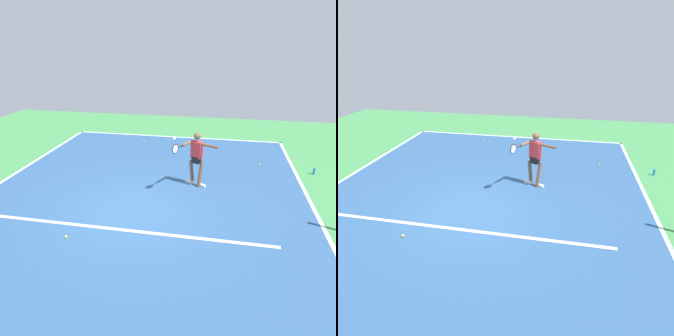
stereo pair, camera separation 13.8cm
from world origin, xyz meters
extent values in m
plane|color=#428E4C|center=(0.00, 0.00, 0.00)|extent=(21.58, 21.58, 0.00)
cube|color=#2D5484|center=(0.00, 0.00, 0.00)|extent=(9.54, 13.44, 0.00)
cube|color=white|center=(0.00, -6.67, 0.00)|extent=(9.54, 0.10, 0.01)
cube|color=white|center=(-4.72, 0.00, 0.00)|extent=(0.10, 13.44, 0.01)
cube|color=white|center=(0.00, 0.92, 0.00)|extent=(7.15, 0.10, 0.01)
cube|color=white|center=(0.00, -6.47, 0.00)|extent=(0.10, 0.30, 0.01)
cylinder|color=brown|center=(-1.57, -1.78, 0.39)|extent=(0.21, 0.27, 0.80)
cube|color=white|center=(-1.63, -1.75, 0.04)|extent=(0.26, 0.20, 0.07)
cylinder|color=brown|center=(-1.29, -1.92, 0.39)|extent=(0.21, 0.27, 0.80)
cube|color=white|center=(-1.22, -1.95, 0.04)|extent=(0.26, 0.20, 0.07)
cube|color=black|center=(-1.43, -1.85, 0.84)|extent=(0.31, 0.29, 0.20)
cube|color=red|center=(-1.43, -1.85, 1.16)|extent=(0.38, 0.31, 0.52)
sphere|color=brown|center=(-1.43, -1.85, 1.59)|extent=(0.21, 0.21, 0.21)
cylinder|color=brown|center=(-1.81, -1.66, 1.37)|extent=(0.50, 0.30, 0.08)
cylinder|color=brown|center=(-1.16, -1.69, 1.40)|extent=(0.30, 0.50, 0.08)
cylinder|color=black|center=(-0.99, -1.36, 1.40)|extent=(0.13, 0.21, 0.03)
torus|color=black|center=(-0.88, -1.14, 1.40)|extent=(0.15, 0.27, 0.29)
cylinder|color=silver|center=(-0.88, -1.14, 1.40)|extent=(0.11, 0.22, 0.25)
sphere|color=#C6E53D|center=(-3.57, -3.81, 0.03)|extent=(0.07, 0.07, 0.07)
sphere|color=#CCE033|center=(1.24, 1.46, 0.03)|extent=(0.07, 0.07, 0.07)
sphere|color=#CCE033|center=(1.27, -5.65, 0.03)|extent=(0.07, 0.07, 0.07)
cylinder|color=blue|center=(-5.30, -3.36, 0.11)|extent=(0.07, 0.07, 0.22)
camera|label=1|loc=(-2.10, 6.57, 4.19)|focal=31.73mm
camera|label=2|loc=(-2.24, 6.55, 4.19)|focal=31.73mm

